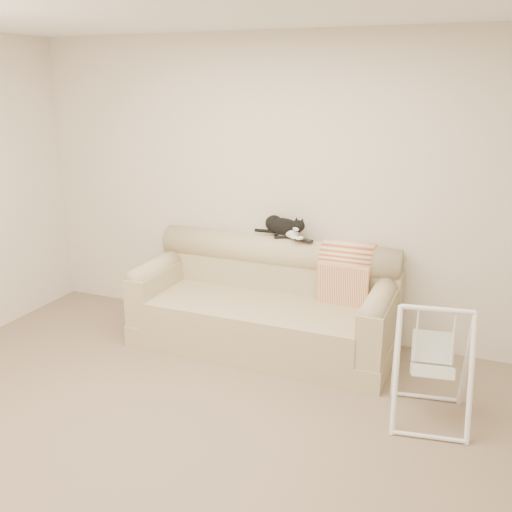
{
  "coord_description": "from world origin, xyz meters",
  "views": [
    {
      "loc": [
        1.57,
        -2.64,
        2.2
      ],
      "look_at": [
        -0.04,
        1.27,
        0.9
      ],
      "focal_mm": 40.0,
      "sensor_mm": 36.0,
      "label": 1
    }
  ],
  "objects_px": {
    "remote_a": "(284,236)",
    "sofa": "(266,305)",
    "baby_swing": "(432,364)",
    "tuxedo_cat": "(284,227)",
    "remote_b": "(304,240)"
  },
  "relations": [
    {
      "from": "sofa",
      "to": "baby_swing",
      "type": "relative_size",
      "value": 2.68
    },
    {
      "from": "sofa",
      "to": "baby_swing",
      "type": "distance_m",
      "value": 1.6
    },
    {
      "from": "sofa",
      "to": "tuxedo_cat",
      "type": "bearing_deg",
      "value": 75.96
    },
    {
      "from": "remote_a",
      "to": "sofa",
      "type": "bearing_deg",
      "value": -106.69
    },
    {
      "from": "remote_a",
      "to": "tuxedo_cat",
      "type": "distance_m",
      "value": 0.09
    },
    {
      "from": "baby_swing",
      "to": "remote_b",
      "type": "bearing_deg",
      "value": 143.4
    },
    {
      "from": "remote_b",
      "to": "baby_swing",
      "type": "height_order",
      "value": "remote_b"
    },
    {
      "from": "sofa",
      "to": "remote_a",
      "type": "relative_size",
      "value": 11.82
    },
    {
      "from": "remote_b",
      "to": "baby_swing",
      "type": "bearing_deg",
      "value": -36.6
    },
    {
      "from": "remote_a",
      "to": "remote_b",
      "type": "xyz_separation_m",
      "value": [
        0.19,
        -0.04,
        -0.0
      ]
    },
    {
      "from": "remote_b",
      "to": "tuxedo_cat",
      "type": "relative_size",
      "value": 0.36
    },
    {
      "from": "sofa",
      "to": "tuxedo_cat",
      "type": "height_order",
      "value": "tuxedo_cat"
    },
    {
      "from": "sofa",
      "to": "remote_b",
      "type": "bearing_deg",
      "value": 38.28
    },
    {
      "from": "remote_b",
      "to": "sofa",
      "type": "bearing_deg",
      "value": -141.72
    },
    {
      "from": "sofa",
      "to": "tuxedo_cat",
      "type": "relative_size",
      "value": 4.44
    }
  ]
}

